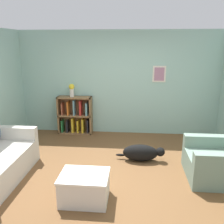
{
  "coord_description": "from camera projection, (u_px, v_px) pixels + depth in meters",
  "views": [
    {
      "loc": [
        0.4,
        -4.03,
        2.28
      ],
      "look_at": [
        0.0,
        0.4,
        1.05
      ],
      "focal_mm": 40.0,
      "sensor_mm": 36.0,
      "label": 1
    }
  ],
  "objects": [
    {
      "name": "wall_back",
      "position": [
        119.0,
        83.0,
        6.32
      ],
      "size": [
        5.6,
        0.13,
        2.6
      ],
      "color": "#93BCB2",
      "rests_on": "ground_plane"
    },
    {
      "name": "bookshelf",
      "position": [
        76.0,
        116.0,
        6.46
      ],
      "size": [
        0.87,
        0.28,
        0.97
      ],
      "color": "olive",
      "rests_on": "ground_plane"
    },
    {
      "name": "dog",
      "position": [
        142.0,
        153.0,
        4.97
      ],
      "size": [
        0.98,
        0.3,
        0.34
      ],
      "color": "black",
      "rests_on": "ground_plane"
    },
    {
      "name": "coffee_table",
      "position": [
        85.0,
        187.0,
        3.7
      ],
      "size": [
        0.72,
        0.56,
        0.42
      ],
      "color": "silver",
      "rests_on": "ground_plane"
    },
    {
      "name": "recliner_chair",
      "position": [
        221.0,
        159.0,
        4.3
      ],
      "size": [
        0.99,
        1.0,
        1.06
      ],
      "color": "gray",
      "rests_on": "ground_plane"
    },
    {
      "name": "ground_plane",
      "position": [
        110.0,
        174.0,
        4.51
      ],
      "size": [
        14.0,
        14.0,
        0.0
      ],
      "primitive_type": "plane",
      "color": "brown"
    },
    {
      "name": "vase",
      "position": [
        72.0,
        89.0,
        6.26
      ],
      "size": [
        0.14,
        0.14,
        0.33
      ],
      "color": "silver",
      "rests_on": "bookshelf"
    }
  ]
}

